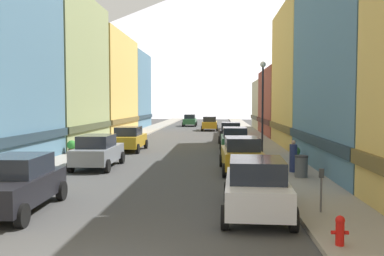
% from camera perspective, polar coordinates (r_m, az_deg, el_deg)
% --- Properties ---
extents(sidewalk_left, '(2.50, 100.00, 0.15)m').
position_cam_1_polar(sidewalk_left, '(43.72, -8.16, -1.06)').
color(sidewalk_left, gray).
rests_on(sidewalk_left, ground).
extents(sidewalk_right, '(2.50, 100.00, 0.15)m').
position_cam_1_polar(sidewalk_right, '(42.97, 8.40, -1.14)').
color(sidewalk_right, gray).
rests_on(sidewalk_right, ground).
extents(storefront_left_2, '(9.35, 11.01, 11.90)m').
position_cam_1_polar(storefront_left_2, '(35.92, -20.66, 6.88)').
color(storefront_left_2, '#8C9966').
rests_on(storefront_left_2, ground).
extents(storefront_left_3, '(8.51, 13.40, 11.02)m').
position_cam_1_polar(storefront_left_3, '(47.69, -13.87, 5.56)').
color(storefront_left_3, '#D8B259').
rests_on(storefront_left_3, ground).
extents(storefront_left_4, '(8.15, 10.42, 10.48)m').
position_cam_1_polar(storefront_left_4, '(59.24, -10.20, 4.91)').
color(storefront_left_4, slate).
rests_on(storefront_left_4, ground).
extents(storefront_right_2, '(7.54, 10.69, 10.94)m').
position_cam_1_polar(storefront_right_2, '(34.04, 18.14, 6.34)').
color(storefront_right_2, '#D8B259').
rests_on(storefront_right_2, ground).
extents(storefront_right_3, '(8.31, 12.05, 7.05)m').
position_cam_1_polar(storefront_right_3, '(45.59, 14.82, 3.21)').
color(storefront_right_3, brown).
rests_on(storefront_right_3, ground).
extents(storefront_right_4, '(9.82, 9.12, 6.41)m').
position_cam_1_polar(storefront_right_4, '(56.17, 13.45, 2.93)').
color(storefront_right_4, beige).
rests_on(storefront_right_4, ground).
extents(car_left_0, '(2.23, 4.48, 1.78)m').
position_cam_1_polar(car_left_0, '(14.44, -23.04, -7.06)').
color(car_left_0, black).
rests_on(car_left_0, ground).
extents(car_left_1, '(2.09, 4.42, 1.78)m').
position_cam_1_polar(car_left_1, '(22.77, -12.83, -3.12)').
color(car_left_1, slate).
rests_on(car_left_1, ground).
extents(car_left_2, '(2.07, 4.41, 1.78)m').
position_cam_1_polar(car_left_2, '(30.41, -8.63, -1.45)').
color(car_left_2, '#B28419').
rests_on(car_left_2, ground).
extents(car_right_0, '(2.22, 4.47, 1.78)m').
position_cam_1_polar(car_right_0, '(13.04, 8.82, -7.93)').
color(car_right_0, silver).
rests_on(car_right_0, ground).
extents(car_right_1, '(2.19, 4.46, 1.78)m').
position_cam_1_polar(car_right_1, '(20.98, 6.81, -3.61)').
color(car_right_1, '#B28419').
rests_on(car_right_1, ground).
extents(car_right_2, '(2.10, 4.42, 1.78)m').
position_cam_1_polar(car_right_2, '(29.37, 5.86, -1.60)').
color(car_right_2, '#265933').
rests_on(car_right_2, ground).
extents(car_right_3, '(2.25, 4.48, 1.78)m').
position_cam_1_polar(car_right_3, '(36.94, 5.38, -0.58)').
color(car_right_3, black).
rests_on(car_right_3, ground).
extents(car_driving_0, '(2.06, 4.40, 1.78)m').
position_cam_1_polar(car_driving_0, '(62.93, -0.30, 1.07)').
color(car_driving_0, '#265933').
rests_on(car_driving_0, ground).
extents(car_driving_1, '(2.06, 4.40, 1.78)m').
position_cam_1_polar(car_driving_1, '(52.81, 2.44, 0.63)').
color(car_driving_1, '#B28419').
rests_on(car_driving_1, ground).
extents(fire_hydrant_near, '(0.40, 0.22, 0.70)m').
position_cam_1_polar(fire_hydrant_near, '(10.49, 19.67, -13.00)').
color(fire_hydrant_near, red).
rests_on(fire_hydrant_near, sidewalk_right).
extents(parking_meter_near, '(0.14, 0.10, 1.33)m').
position_cam_1_polar(parking_meter_near, '(13.27, 17.35, -7.34)').
color(parking_meter_near, '#595960').
rests_on(parking_meter_near, sidewalk_right).
extents(trash_bin_right, '(0.59, 0.59, 0.98)m').
position_cam_1_polar(trash_bin_right, '(19.25, 14.79, -5.10)').
color(trash_bin_right, '#4C5156').
rests_on(trash_bin_right, sidewalk_right).
extents(potted_plant_0, '(0.51, 0.51, 0.87)m').
position_cam_1_polar(potted_plant_0, '(24.08, 14.06, -3.54)').
color(potted_plant_0, brown).
rests_on(potted_plant_0, sidewalk_right).
extents(potted_plant_1, '(0.62, 0.62, 0.87)m').
position_cam_1_polar(potted_plant_1, '(28.48, -16.20, -2.43)').
color(potted_plant_1, brown).
rests_on(potted_plant_1, sidewalk_left).
extents(pedestrian_0, '(0.36, 0.36, 1.54)m').
position_cam_1_polar(pedestrian_0, '(20.58, 13.75, -3.95)').
color(pedestrian_0, navy).
rests_on(pedestrian_0, sidewalk_right).
extents(streetlamp_right, '(0.36, 0.36, 5.86)m').
position_cam_1_polar(streetlamp_right, '(25.78, 9.69, 4.54)').
color(streetlamp_right, black).
rests_on(streetlamp_right, sidewalk_right).
extents(mountain_backdrop, '(355.61, 355.61, 84.03)m').
position_cam_1_polar(mountain_backdrop, '(270.51, 4.82, 11.58)').
color(mountain_backdrop, white).
rests_on(mountain_backdrop, ground).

